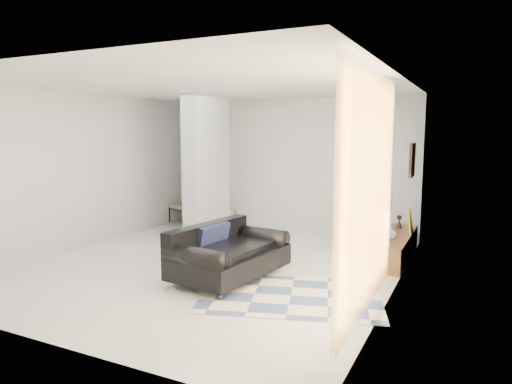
% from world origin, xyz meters
% --- Properties ---
extents(floor, '(6.00, 6.00, 0.00)m').
position_xyz_m(floor, '(0.00, 0.00, 0.00)').
color(floor, silver).
rests_on(floor, ground).
extents(ceiling, '(6.00, 6.00, 0.00)m').
position_xyz_m(ceiling, '(0.00, 0.00, 2.80)').
color(ceiling, white).
rests_on(ceiling, wall_back).
extents(wall_back, '(6.00, 0.00, 6.00)m').
position_xyz_m(wall_back, '(0.00, 3.00, 1.40)').
color(wall_back, silver).
rests_on(wall_back, ground).
extents(wall_front, '(6.00, 0.00, 6.00)m').
position_xyz_m(wall_front, '(0.00, -3.00, 1.40)').
color(wall_front, silver).
rests_on(wall_front, ground).
extents(wall_left, '(0.00, 6.00, 6.00)m').
position_xyz_m(wall_left, '(-2.75, 0.00, 1.40)').
color(wall_left, silver).
rests_on(wall_left, ground).
extents(wall_right, '(0.00, 6.00, 6.00)m').
position_xyz_m(wall_right, '(2.75, 0.00, 1.40)').
color(wall_right, silver).
rests_on(wall_right, ground).
extents(partition_column, '(0.35, 1.20, 2.80)m').
position_xyz_m(partition_column, '(-1.10, 1.60, 1.40)').
color(partition_column, '#AFB5B7').
rests_on(partition_column, floor).
extents(hallway_door, '(0.85, 0.06, 2.04)m').
position_xyz_m(hallway_door, '(-2.10, 2.96, 1.02)').
color(hallway_door, beige).
rests_on(hallway_door, floor).
extents(curtain, '(0.00, 2.55, 2.55)m').
position_xyz_m(curtain, '(2.67, -1.15, 1.45)').
color(curtain, gold).
rests_on(curtain, wall_right).
extents(wall_art, '(0.04, 0.45, 0.55)m').
position_xyz_m(wall_art, '(2.72, 1.70, 1.65)').
color(wall_art, '#3E1F11').
rests_on(wall_art, wall_right).
extents(media_console, '(0.45, 1.99, 0.80)m').
position_xyz_m(media_console, '(2.52, 1.70, 0.20)').
color(media_console, brown).
rests_on(media_console, floor).
extents(loveseat, '(1.27, 1.89, 0.76)m').
position_xyz_m(loveseat, '(0.47, -0.39, 0.35)').
color(loveseat, silver).
rests_on(loveseat, floor).
extents(daybed, '(1.73, 1.16, 0.77)m').
position_xyz_m(daybed, '(-1.92, 2.64, 0.42)').
color(daybed, black).
rests_on(daybed, floor).
extents(area_rug, '(2.62, 2.12, 0.01)m').
position_xyz_m(area_rug, '(1.60, -0.71, 0.01)').
color(area_rug, beige).
rests_on(area_rug, floor).
extents(cylinder_lamp, '(0.10, 0.10, 0.54)m').
position_xyz_m(cylinder_lamp, '(2.50, 0.87, 0.67)').
color(cylinder_lamp, white).
rests_on(cylinder_lamp, media_console).
extents(bronze_figurine, '(0.13, 0.13, 0.23)m').
position_xyz_m(bronze_figurine, '(2.47, 2.29, 0.52)').
color(bronze_figurine, black).
rests_on(bronze_figurine, media_console).
extents(vase, '(0.21, 0.21, 0.21)m').
position_xyz_m(vase, '(2.47, 1.37, 0.50)').
color(vase, silver).
rests_on(vase, media_console).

